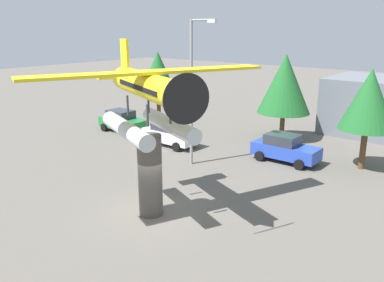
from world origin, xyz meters
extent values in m
plane|color=#605B54|center=(0.00, 0.00, 0.00)|extent=(140.00, 140.00, 0.00)
cylinder|color=#4C4742|center=(0.00, 0.00, 1.88)|extent=(1.10, 1.10, 3.77)
cylinder|color=silver|center=(-0.40, -0.92, 4.12)|extent=(4.69, 2.54, 0.70)
cylinder|color=#333338|center=(0.90, -0.93, 4.92)|extent=(0.13, 0.13, 0.90)
cylinder|color=#333338|center=(-1.30, 0.01, 4.92)|extent=(0.13, 0.13, 0.90)
cylinder|color=silver|center=(0.40, 0.92, 4.12)|extent=(4.69, 2.54, 0.70)
cylinder|color=#333338|center=(1.30, -0.01, 4.92)|extent=(0.13, 0.13, 0.90)
cylinder|color=#333338|center=(-0.90, 0.93, 4.92)|extent=(0.13, 0.13, 0.90)
cylinder|color=yellow|center=(0.00, 0.00, 5.92)|extent=(6.13, 3.46, 1.10)
cube|color=black|center=(0.18, -0.08, 5.92)|extent=(4.44, 2.76, 0.20)
cone|color=#262628|center=(2.99, -1.28, 5.92)|extent=(0.99, 1.08, 0.88)
cylinder|color=black|center=(3.35, -1.44, 5.92)|extent=(0.75, 1.67, 1.80)
cube|color=yellow|center=(0.37, -0.16, 6.53)|extent=(5.12, 9.99, 0.12)
cube|color=yellow|center=(-2.57, 1.11, 6.02)|extent=(1.75, 2.85, 0.10)
cube|color=yellow|center=(-2.57, 1.11, 7.12)|extent=(0.87, 0.47, 1.30)
cube|color=#237A38|center=(-12.39, 9.33, 0.72)|extent=(4.20, 1.70, 0.80)
cube|color=#2D333D|center=(-12.64, 9.33, 1.44)|extent=(2.00, 1.56, 0.64)
cylinder|color=black|center=(-11.04, 8.43, 0.32)|extent=(0.64, 0.22, 0.64)
cylinder|color=black|center=(-11.04, 10.23, 0.32)|extent=(0.64, 0.22, 0.64)
cylinder|color=black|center=(-13.74, 8.43, 0.32)|extent=(0.64, 0.22, 0.64)
cylinder|color=black|center=(-13.74, 10.23, 0.32)|extent=(0.64, 0.22, 0.64)
cube|color=white|center=(-6.78, 8.87, 0.72)|extent=(4.20, 1.70, 0.80)
cube|color=#2D333D|center=(-7.03, 8.87, 1.44)|extent=(2.00, 1.56, 0.64)
cylinder|color=black|center=(-5.43, 7.97, 0.32)|extent=(0.64, 0.22, 0.64)
cylinder|color=black|center=(-5.43, 9.77, 0.32)|extent=(0.64, 0.22, 0.64)
cylinder|color=black|center=(-8.13, 7.97, 0.32)|extent=(0.64, 0.22, 0.64)
cylinder|color=black|center=(-8.13, 9.77, 0.32)|extent=(0.64, 0.22, 0.64)
cube|color=#2847B7|center=(1.41, 10.73, 0.72)|extent=(4.20, 1.70, 0.80)
cube|color=#2D333D|center=(1.16, 10.73, 1.44)|extent=(2.00, 1.56, 0.64)
cylinder|color=black|center=(2.76, 9.83, 0.32)|extent=(0.64, 0.22, 0.64)
cylinder|color=black|center=(2.76, 11.63, 0.32)|extent=(0.64, 0.22, 0.64)
cylinder|color=black|center=(0.06, 9.83, 0.32)|extent=(0.64, 0.22, 0.64)
cylinder|color=black|center=(0.06, 11.63, 0.32)|extent=(0.64, 0.22, 0.64)
cylinder|color=gray|center=(-2.99, 6.62, 4.39)|extent=(0.18, 0.18, 8.78)
cylinder|color=gray|center=(-2.19, 6.62, 8.68)|extent=(1.60, 0.12, 0.12)
cube|color=silver|center=(-1.49, 6.62, 8.63)|extent=(0.50, 0.28, 0.20)
cylinder|color=brown|center=(-12.64, 13.84, 1.28)|extent=(0.36, 0.36, 2.56)
cone|color=#1E6028|center=(-12.64, 13.84, 4.42)|extent=(3.34, 3.34, 3.71)
cylinder|color=brown|center=(-1.29, 15.52, 1.03)|extent=(0.36, 0.36, 2.05)
cone|color=#1E6028|center=(-1.29, 15.52, 4.25)|extent=(3.94, 3.94, 4.38)
cylinder|color=brown|center=(5.59, 12.45, 1.22)|extent=(0.36, 0.36, 2.45)
cone|color=#1E6028|center=(5.59, 12.45, 4.25)|extent=(3.25, 3.25, 3.61)
camera|label=1|loc=(12.12, -11.95, 8.32)|focal=37.58mm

